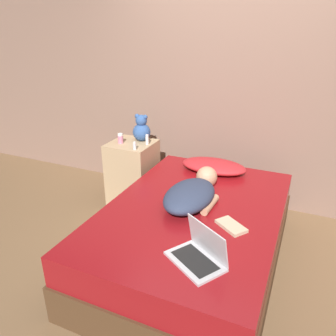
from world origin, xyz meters
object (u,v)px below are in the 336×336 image
pillow (214,166)px  bottle_white (147,140)px  person_lying (193,193)px  bottle_clear (135,146)px  laptop (199,253)px  bottle_pink (120,138)px  book (231,226)px  teddy_bear (142,129)px

pillow → bottle_white: bottle_white is taller
person_lying → pillow: bearing=95.2°
person_lying → bottle_white: 0.98m
pillow → bottle_clear: size_ratio=7.88×
pillow → laptop: (0.31, -1.32, -0.00)m
bottle_pink → book: bearing=-30.0°
bottle_pink → bottle_white: bearing=15.6°
pillow → bottle_clear: 0.80m
bottle_white → book: bearing=-38.2°
person_lying → laptop: size_ratio=1.87×
pillow → bottle_clear: bottle_clear is taller
laptop → bottle_pink: 1.79m
bottle_pink → laptop: bearing=-43.5°
bottle_pink → book: bottle_pink is taller
pillow → teddy_bear: (-0.82, 0.06, 0.25)m
person_lying → bottle_pink: bearing=153.9°
pillow → bottle_pink: (-0.98, -0.10, 0.18)m
teddy_bear → laptop: bearing=-50.9°
person_lying → teddy_bear: size_ratio=2.70×
pillow → bottle_white: bearing=-177.9°
teddy_bear → bottle_pink: bearing=-134.6°
pillow → person_lying: bearing=-87.8°
teddy_bear → book: 1.58m
bottle_clear → bottle_pink: bearing=153.4°
pillow → book: (0.40, -0.90, -0.04)m
pillow → bottle_clear: bearing=-163.7°
bottle_clear → book: 1.35m
book → bottle_clear: bearing=149.4°
book → bottle_pink: bearing=150.0°
person_lying → bottle_white: size_ratio=7.33×
laptop → bottle_white: (-1.02, 1.30, 0.19)m
teddy_bear → bottle_clear: (0.07, -0.28, -0.08)m
laptop → bottle_white: bottle_white is taller
bottle_white → person_lying: bearing=-40.9°
bottle_pink → bottle_clear: 0.26m
person_lying → bottle_pink: size_ratio=7.41×
laptop → book: (0.09, 0.43, -0.04)m
bottle_white → bottle_clear: bearing=-101.4°
bottle_white → laptop: bearing=-51.9°
teddy_bear → person_lying: bearing=-40.7°
laptop → bottle_clear: 1.54m
teddy_bear → bottle_clear: 0.30m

